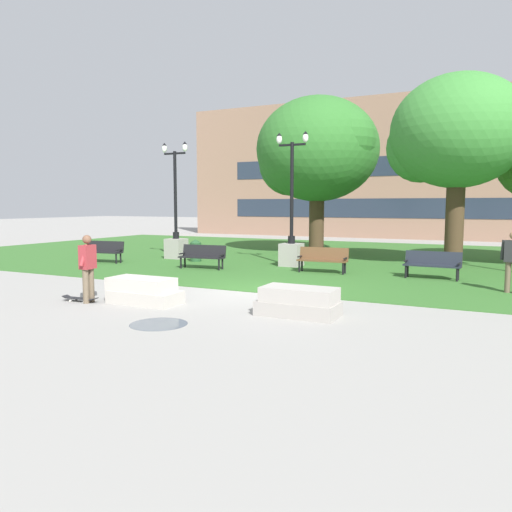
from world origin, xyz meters
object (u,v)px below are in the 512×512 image
at_px(park_bench_far_left, 432,263).
at_px(park_bench_near_left, 323,258).
at_px(skateboard, 80,298).
at_px(park_bench_far_right, 203,255).
at_px(concrete_block_center, 143,291).
at_px(lamp_post_right, 176,235).
at_px(trash_bin, 196,250).
at_px(lamp_post_center, 291,240).
at_px(person_skateboarder, 88,265).
at_px(park_bench_near_right, 103,250).
at_px(concrete_block_left, 299,302).

bearing_deg(park_bench_far_left, park_bench_near_left, -177.43).
relative_size(skateboard, park_bench_far_right, 0.56).
xyz_separation_m(concrete_block_center, lamp_post_right, (-5.24, 8.87, 0.76)).
height_order(park_bench_far_left, lamp_post_right, lamp_post_right).
bearing_deg(trash_bin, concrete_block_center, -65.30).
distance_m(skateboard, lamp_post_center, 9.41).
height_order(person_skateboarder, park_bench_near_right, person_skateboarder).
height_order(concrete_block_left, trash_bin, trash_bin).
height_order(park_bench_far_left, park_bench_far_right, same).
xyz_separation_m(skateboard, park_bench_near_left, (3.84, 7.82, 0.45)).
xyz_separation_m(concrete_block_center, lamp_post_center, (0.53, 8.54, 0.77)).
distance_m(person_skateboarder, park_bench_far_right, 6.93).
xyz_separation_m(park_bench_near_right, park_bench_far_left, (13.10, 1.21, 0.00)).
xyz_separation_m(concrete_block_left, trash_bin, (-7.81, 7.88, 0.20)).
bearing_deg(park_bench_far_left, park_bench_far_right, -172.30).
relative_size(concrete_block_center, park_bench_far_right, 1.00).
relative_size(person_skateboarder, park_bench_near_right, 0.92).
xyz_separation_m(park_bench_near_left, park_bench_near_right, (-9.37, -1.05, 0.00)).
height_order(park_bench_far_right, lamp_post_center, lamp_post_center).
distance_m(concrete_block_center, park_bench_near_left, 7.60).
xyz_separation_m(park_bench_near_left, park_bench_far_left, (3.73, 0.17, 0.00)).
distance_m(concrete_block_left, person_skateboarder, 5.42).
bearing_deg(park_bench_near_right, lamp_post_right, 55.28).
xyz_separation_m(concrete_block_left, lamp_post_center, (-3.48, 8.16, 0.77)).
height_order(person_skateboarder, lamp_post_center, lamp_post_center).
bearing_deg(park_bench_far_left, lamp_post_center, 168.34).
bearing_deg(concrete_block_center, park_bench_far_left, 50.98).
height_order(skateboard, lamp_post_center, lamp_post_center).
height_order(concrete_block_left, park_bench_near_left, park_bench_near_left).
bearing_deg(lamp_post_right, concrete_block_left, -42.53).
bearing_deg(park_bench_far_left, concrete_block_left, -105.88).
bearing_deg(lamp_post_right, lamp_post_center, -3.21).
height_order(lamp_post_right, trash_bin, lamp_post_right).
xyz_separation_m(concrete_block_left, park_bench_near_left, (-1.73, 6.86, 0.23)).
xyz_separation_m(park_bench_near_right, lamp_post_right, (1.85, 2.67, 0.53)).
height_order(park_bench_near_left, park_bench_far_left, same).
bearing_deg(park_bench_far_right, concrete_block_left, -43.57).
bearing_deg(lamp_post_right, concrete_block_center, -59.42).
height_order(park_bench_near_right, park_bench_far_right, same).
relative_size(lamp_post_center, lamp_post_right, 1.01).
relative_size(park_bench_far_right, lamp_post_right, 0.35).
height_order(person_skateboarder, park_bench_far_right, person_skateboarder).
bearing_deg(concrete_block_left, lamp_post_right, 137.47).
height_order(concrete_block_left, lamp_post_right, lamp_post_right).
xyz_separation_m(person_skateboarder, skateboard, (-0.28, -0.03, -0.88)).
xyz_separation_m(concrete_block_left, skateboard, (-5.57, -0.96, -0.22)).
height_order(concrete_block_center, park_bench_near_left, park_bench_near_left).
bearing_deg(concrete_block_center, park_bench_far_right, 109.35).
relative_size(park_bench_far_left, lamp_post_right, 0.35).
height_order(park_bench_near_left, trash_bin, trash_bin).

